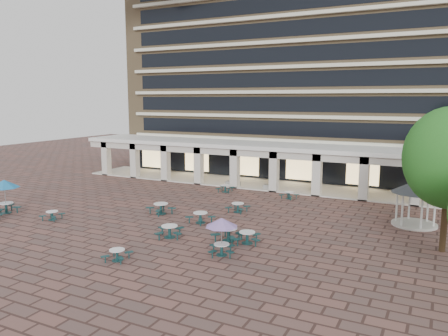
{
  "coord_description": "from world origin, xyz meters",
  "views": [
    {
      "loc": [
        16.56,
        -27.13,
        8.97
      ],
      "look_at": [
        1.39,
        3.0,
        3.6
      ],
      "focal_mm": 35.0,
      "sensor_mm": 36.0,
      "label": 1
    }
  ],
  "objects_px": {
    "planter_right": "(271,185)",
    "gazebo": "(416,192)",
    "planter_left": "(233,181)",
    "picnic_table_1": "(170,230)",
    "picnic_table_2": "(117,254)"
  },
  "relations": [
    {
      "from": "planter_right",
      "to": "gazebo",
      "type": "bearing_deg",
      "value": -27.0
    },
    {
      "from": "planter_left",
      "to": "picnic_table_1",
      "type": "bearing_deg",
      "value": -78.16
    },
    {
      "from": "picnic_table_2",
      "to": "gazebo",
      "type": "distance_m",
      "value": 20.91
    },
    {
      "from": "picnic_table_1",
      "to": "planter_right",
      "type": "height_order",
      "value": "planter_right"
    },
    {
      "from": "planter_left",
      "to": "planter_right",
      "type": "xyz_separation_m",
      "value": [
        4.17,
        0.0,
        -0.0
      ]
    },
    {
      "from": "planter_right",
      "to": "picnic_table_1",
      "type": "bearing_deg",
      "value": -91.97
    },
    {
      "from": "gazebo",
      "to": "planter_left",
      "type": "relative_size",
      "value": 2.33
    },
    {
      "from": "gazebo",
      "to": "planter_right",
      "type": "height_order",
      "value": "gazebo"
    },
    {
      "from": "picnic_table_1",
      "to": "picnic_table_2",
      "type": "height_order",
      "value": "picnic_table_1"
    },
    {
      "from": "picnic_table_1",
      "to": "picnic_table_2",
      "type": "bearing_deg",
      "value": -118.5
    },
    {
      "from": "picnic_table_2",
      "to": "gazebo",
      "type": "height_order",
      "value": "gazebo"
    },
    {
      "from": "picnic_table_2",
      "to": "gazebo",
      "type": "relative_size",
      "value": 0.47
    },
    {
      "from": "picnic_table_1",
      "to": "planter_left",
      "type": "xyz_separation_m",
      "value": [
        -3.59,
        17.1,
        0.04
      ]
    },
    {
      "from": "picnic_table_1",
      "to": "gazebo",
      "type": "xyz_separation_m",
      "value": [
        14.12,
        10.21,
        1.98
      ]
    },
    {
      "from": "picnic_table_1",
      "to": "planter_right",
      "type": "xyz_separation_m",
      "value": [
        0.59,
        17.1,
        0.04
      ]
    }
  ]
}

